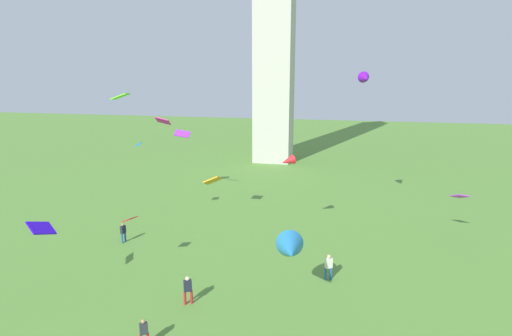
# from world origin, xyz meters

# --- Properties ---
(person_0) EXTENTS (0.34, 0.51, 1.68)m
(person_0) POSITION_xyz_m (-11.14, 21.94, 0.95)
(person_0) COLOR #235693
(person_0) RESTS_ON ground_plane
(person_1) EXTENTS (0.47, 0.43, 1.56)m
(person_1) POSITION_xyz_m (-3.11, 10.38, 0.88)
(person_1) COLOR red
(person_1) RESTS_ON ground_plane
(person_2) EXTENTS (0.54, 0.47, 1.81)m
(person_2) POSITION_xyz_m (-2.42, 14.54, 1.03)
(person_2) COLOR red
(person_2) RESTS_ON ground_plane
(person_3) EXTENTS (0.54, 0.46, 1.81)m
(person_3) POSITION_xyz_m (5.72, 19.39, 1.03)
(person_3) COLOR #235693
(person_3) RESTS_ON ground_plane
(kite_flying_0) EXTENTS (1.20, 1.82, 1.13)m
(kite_flying_0) POSITION_xyz_m (-11.18, 13.38, 4.59)
(kite_flying_0) COLOR #2E09EC
(kite_flying_1) EXTENTS (1.59, 0.97, 0.94)m
(kite_flying_1) POSITION_xyz_m (-11.73, 31.58, 9.03)
(kite_flying_1) COLOR #D11BA0
(kite_flying_2) EXTENTS (1.00, 1.48, 0.85)m
(kite_flying_2) POSITION_xyz_m (-1.13, 15.81, 7.50)
(kite_flying_2) COLOR orange
(kite_flying_3) EXTENTS (1.45, 1.36, 0.99)m
(kite_flying_3) POSITION_xyz_m (1.91, 25.82, 6.72)
(kite_flying_3) COLOR red
(kite_flying_4) EXTENTS (1.24, 1.63, 1.13)m
(kite_flying_4) POSITION_xyz_m (7.80, 29.76, 13.30)
(kite_flying_4) COLOR #7111D1
(kite_flying_5) EXTENTS (1.30, 1.02, 0.63)m
(kite_flying_5) POSITION_xyz_m (-6.93, 25.16, 8.78)
(kite_flying_5) COLOR #9E31E0
(kite_flying_6) EXTENTS (1.68, 1.33, 0.71)m
(kite_flying_6) POSITION_xyz_m (-14.76, 29.02, 11.58)
(kite_flying_6) COLOR #6AE52B
(kite_flying_7) EXTENTS (0.72, 0.99, 0.38)m
(kite_flying_7) POSITION_xyz_m (-7.76, 17.54, 3.92)
(kite_flying_7) COLOR red
(kite_flying_8) EXTENTS (0.75, 0.94, 0.35)m
(kite_flying_8) POSITION_xyz_m (-10.95, 25.03, 7.74)
(kite_flying_8) COLOR #157CD4
(kite_flying_9) EXTENTS (2.01, 2.65, 1.83)m
(kite_flying_9) POSITION_xyz_m (3.77, 14.35, 4.26)
(kite_flying_9) COLOR #2375B3
(kite_flying_10) EXTENTS (1.36, 1.48, 0.74)m
(kite_flying_10) POSITION_xyz_m (15.76, 28.28, 3.91)
(kite_flying_10) COLOR #AA31D8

